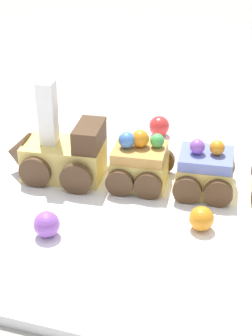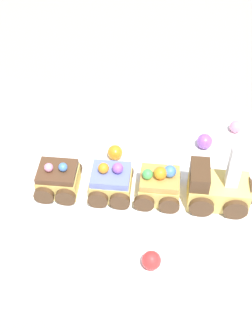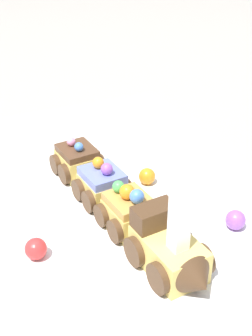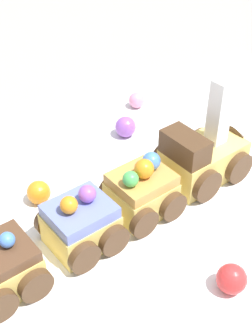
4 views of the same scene
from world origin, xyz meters
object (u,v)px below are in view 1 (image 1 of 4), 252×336
Objects in this scene: cake_car_blueberry at (205,172)px; gumball_orange at (201,219)px; cake_car_caramel at (139,164)px; cake_train_locomotive at (58,153)px; gumball_red at (159,126)px; gumball_purple at (47,224)px.

gumball_orange is (-0.01, 0.08, -0.01)m from cake_car_blueberry.
cake_car_blueberry reaches higher than gumball_orange.
cake_car_caramel is at bearing -38.81° from gumball_orange.
cake_car_caramel is at bearing -179.91° from cake_train_locomotive.
gumball_red is (-0.09, -0.15, -0.02)m from cake_train_locomotive.
gumball_orange is (-0.15, -0.06, -0.00)m from gumball_purple.
gumball_orange is (-0.19, 0.06, -0.02)m from cake_train_locomotive.
gumball_purple and gumball_red have the same top height.
cake_car_blueberry is at bearing 179.85° from cake_car_caramel.
gumball_orange is at bearing -158.68° from gumball_purple.
cake_train_locomotive is 0.20m from gumball_orange.
gumball_purple is 0.27m from gumball_red.
gumball_red is (0.10, -0.21, 0.00)m from gumball_orange.
gumball_purple is (0.06, 0.13, -0.01)m from cake_car_caramel.
gumball_purple is 1.05× the size of gumball_orange.
cake_car_caramel is 0.14m from gumball_red.
cake_car_blueberry is 2.77× the size of gumball_red.
cake_train_locomotive reaches higher than gumball_red.
cake_train_locomotive is at bearing -72.42° from gumball_purple.
cake_car_caramel is 0.15m from gumball_purple.
cake_car_caramel is 0.08m from cake_car_blueberry.
gumball_purple is at bearing 38.82° from cake_car_blueberry.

